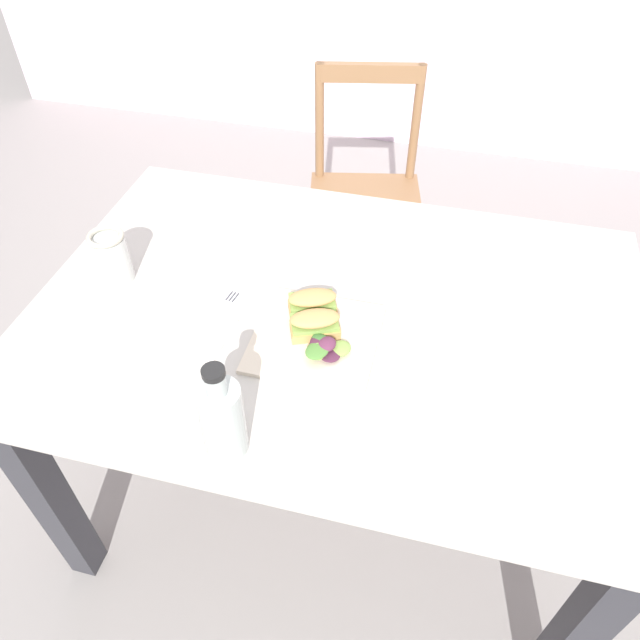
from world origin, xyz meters
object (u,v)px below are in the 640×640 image
(chair_wooden_far, at_px, (365,196))
(mason_jar_iced_tea, at_px, (112,259))
(fork_on_napkin, at_px, (219,314))
(sandwich_half_back, at_px, (312,303))
(bottle_cold_brew, at_px, (223,422))
(plate_lunch, at_px, (315,338))
(dining_table, at_px, (336,347))
(sandwich_half_front, at_px, (315,323))

(chair_wooden_far, bearing_deg, mason_jar_iced_tea, -114.73)
(chair_wooden_far, xyz_separation_m, fork_on_napkin, (-0.15, -0.99, 0.30))
(sandwich_half_back, xyz_separation_m, bottle_cold_brew, (-0.06, -0.36, 0.04))
(plate_lunch, height_order, mason_jar_iced_tea, mason_jar_iced_tea)
(fork_on_napkin, bearing_deg, chair_wooden_far, 81.42)
(dining_table, relative_size, sandwich_half_front, 11.54)
(sandwich_half_front, distance_m, bottle_cold_brew, 0.31)
(fork_on_napkin, relative_size, mason_jar_iced_tea, 1.48)
(plate_lunch, relative_size, mason_jar_iced_tea, 2.06)
(sandwich_half_front, distance_m, fork_on_napkin, 0.22)
(chair_wooden_far, xyz_separation_m, mason_jar_iced_tea, (-0.42, -0.92, 0.35))
(sandwich_half_back, bearing_deg, bottle_cold_brew, -100.01)
(sandwich_half_front, height_order, mason_jar_iced_tea, mason_jar_iced_tea)
(sandwich_half_front, xyz_separation_m, bottle_cold_brew, (-0.08, -0.30, 0.04))
(sandwich_half_back, distance_m, bottle_cold_brew, 0.37)
(dining_table, distance_m, sandwich_half_back, 0.16)
(chair_wooden_far, height_order, bottle_cold_brew, bottle_cold_brew)
(chair_wooden_far, relative_size, fork_on_napkin, 4.69)
(dining_table, relative_size, plate_lunch, 5.22)
(plate_lunch, bearing_deg, sandwich_half_front, 109.00)
(plate_lunch, distance_m, fork_on_napkin, 0.22)
(dining_table, distance_m, bottle_cold_brew, 0.44)
(sandwich_half_back, xyz_separation_m, mason_jar_iced_tea, (-0.47, 0.01, 0.02))
(sandwich_half_front, bearing_deg, bottle_cold_brew, -105.70)
(fork_on_napkin, bearing_deg, sandwich_half_back, 14.70)
(sandwich_half_front, relative_size, bottle_cold_brew, 0.56)
(chair_wooden_far, bearing_deg, sandwich_half_front, -86.04)
(fork_on_napkin, distance_m, bottle_cold_brew, 0.34)
(sandwich_half_front, height_order, sandwich_half_back, same)
(bottle_cold_brew, bearing_deg, plate_lunch, 73.20)
(plate_lunch, bearing_deg, mason_jar_iced_tea, 170.71)
(chair_wooden_far, height_order, sandwich_half_front, chair_wooden_far)
(sandwich_half_front, bearing_deg, mason_jar_iced_tea, 171.74)
(sandwich_half_back, bearing_deg, dining_table, 28.09)
(sandwich_half_back, bearing_deg, chair_wooden_far, 92.94)
(sandwich_half_back, height_order, mason_jar_iced_tea, mason_jar_iced_tea)
(plate_lunch, height_order, fork_on_napkin, plate_lunch)
(dining_table, xyz_separation_m, plate_lunch, (-0.03, -0.10, 0.12))
(plate_lunch, bearing_deg, chair_wooden_far, 94.11)
(chair_wooden_far, bearing_deg, sandwich_half_back, -87.06)
(fork_on_napkin, xyz_separation_m, mason_jar_iced_tea, (-0.28, 0.06, 0.05))
(dining_table, height_order, sandwich_half_back, sandwich_half_back)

